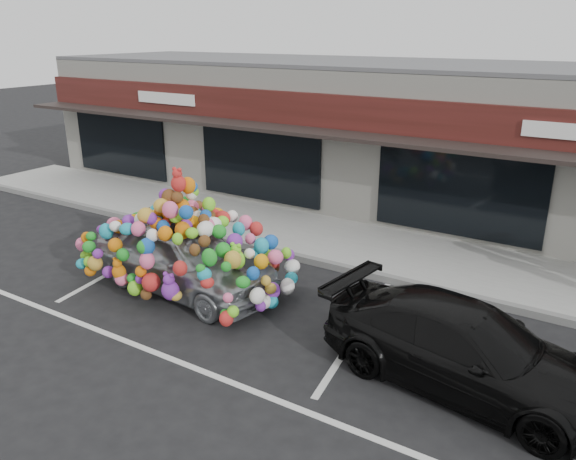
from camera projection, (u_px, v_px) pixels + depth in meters
The scene contains 9 objects.
ground at pixel (230, 299), 11.53m from camera, with size 90.00×90.00×0.00m, color black.
shop_building at pixel (392, 133), 17.55m from camera, with size 24.00×7.20×4.31m.
sidewalk at pixel (323, 238), 14.70m from camera, with size 26.00×3.00×0.15m, color gray.
kerb at pixel (293, 256), 13.51m from camera, with size 26.00×0.18×0.16m, color slate.
parking_stripe_left at pixel (127, 263), 13.28m from camera, with size 0.12×4.40×0.01m, color silver.
parking_stripe_mid at pixel (358, 331), 10.30m from camera, with size 0.12×4.40×0.01m, color silver.
lane_line at pixel (242, 387), 8.70m from camera, with size 14.00×0.12×0.01m, color silver.
toy_car at pixel (184, 250), 11.67m from camera, with size 3.11×4.73×2.67m.
black_sedan at pixel (465, 349), 8.52m from camera, with size 4.52×1.84×1.31m, color black.
Camera 1 is at (6.50, -8.18, 5.22)m, focal length 35.00 mm.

